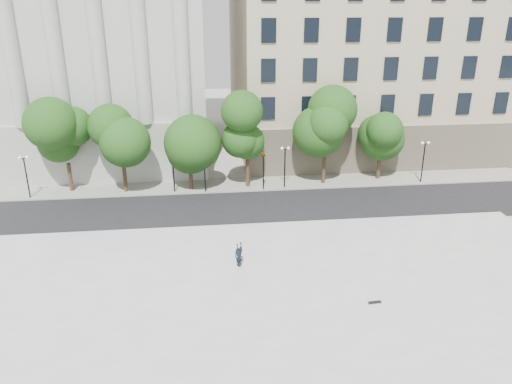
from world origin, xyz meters
TOP-DOWN VIEW (x-y plane):
  - ground at (0.00, 0.00)m, footprint 160.00×160.00m
  - plaza at (0.00, 3.00)m, footprint 44.00×22.00m
  - street at (0.00, 18.00)m, footprint 60.00×8.00m
  - far_sidewalk at (0.00, 24.00)m, footprint 60.00×4.00m
  - building_west at (-17.00, 38.57)m, footprint 31.50×27.65m
  - building_east at (20.00, 38.91)m, footprint 36.00×26.15m
  - traffic_light_west at (-2.37, 22.30)m, footprint 0.57×1.73m
  - traffic_light_east at (3.11, 22.30)m, footprint 1.03×1.91m
  - person_lying at (-0.38, 7.42)m, footprint 1.37×1.78m
  - skateboard at (7.15, 2.24)m, footprint 0.79×0.26m
  - street_trees at (-0.08, 23.52)m, footprint 33.82×5.07m
  - lamp_posts at (0.26, 22.60)m, footprint 38.04×0.28m

SIDE VIEW (x-z plane):
  - ground at x=0.00m, z-range 0.00..0.00m
  - street at x=0.00m, z-range 0.00..0.02m
  - far_sidewalk at x=0.00m, z-range 0.00..0.12m
  - plaza at x=0.00m, z-range 0.00..0.45m
  - skateboard at x=7.15m, z-range 0.45..0.53m
  - person_lying at x=-0.38m, z-range 0.45..0.91m
  - lamp_posts at x=0.26m, z-range 0.75..4.99m
  - traffic_light_west at x=-2.37m, z-range 1.59..5.77m
  - traffic_light_east at x=3.11m, z-range 1.63..5.89m
  - street_trees at x=-0.08m, z-range 1.31..9.13m
  - building_east at x=20.00m, z-range -0.36..22.64m
  - building_west at x=-17.00m, z-range 0.09..25.69m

